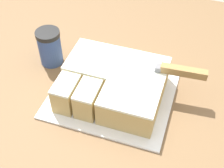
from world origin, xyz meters
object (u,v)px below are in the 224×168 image
(cake, at_px, (114,84))
(cake_board, at_px, (112,95))
(coffee_cup, at_px, (50,46))
(knife, at_px, (172,70))

(cake, bearing_deg, cake_board, -141.94)
(coffee_cup, bearing_deg, cake, -19.00)
(cake_board, distance_m, coffee_cup, 0.25)
(knife, height_order, coffee_cup, coffee_cup)
(cake_board, height_order, coffee_cup, coffee_cup)
(cake, height_order, coffee_cup, coffee_cup)
(cake, distance_m, knife, 0.17)
(cake_board, relative_size, knife, 1.03)
(cake_board, bearing_deg, coffee_cup, 160.11)
(cake, relative_size, coffee_cup, 2.41)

